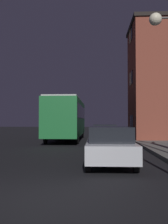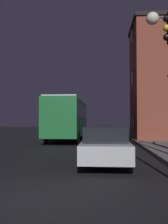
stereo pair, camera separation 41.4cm
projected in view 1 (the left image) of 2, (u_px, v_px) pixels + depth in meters
ground_plane at (54, 198)px, 5.44m from camera, size 120.00×120.00×0.00m
brick_building at (148, 81)px, 21.49m from camera, size 3.16×5.27×9.86m
streetlamp at (164, 46)px, 10.87m from camera, size 1.25×0.55×6.24m
bus at (67, 116)px, 21.39m from camera, size 2.54×10.04×3.45m
car_near_lane at (110, 145)px, 9.40m from camera, size 1.74×3.85×1.47m
car_mid_lane at (104, 134)px, 18.33m from camera, size 1.82×4.28×1.41m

